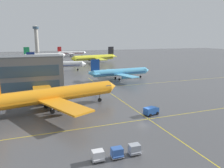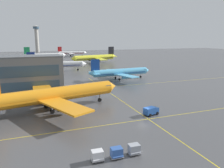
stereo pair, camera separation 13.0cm
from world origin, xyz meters
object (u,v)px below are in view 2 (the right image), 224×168
at_px(baggage_cart_row_leftmost, 97,156).
at_px(airliner_far_left_stand, 95,58).
at_px(baggage_cart_row_middle, 134,149).
at_px(airliner_second_row, 120,72).
at_px(airliner_distant_taxiway, 72,53).
at_px(airliner_far_right_stand, 45,56).
at_px(airliner_front_gate, 54,95).
at_px(service_truck_red_van, 151,111).
at_px(control_tower, 37,36).
at_px(airliner_third_row, 56,64).
at_px(baggage_cart_row_second, 117,153).

bearing_deg(baggage_cart_row_leftmost, airliner_far_left_stand, 74.24).
xyz_separation_m(baggage_cart_row_leftmost, baggage_cart_row_middle, (6.55, -0.18, 0.00)).
distance_m(airliner_second_row, airliner_distant_taxiway, 146.49).
bearing_deg(baggage_cart_row_middle, airliner_far_right_stand, 91.33).
xyz_separation_m(airliner_front_gate, baggage_cart_row_middle, (10.41, -29.37, -3.33)).
xyz_separation_m(service_truck_red_van, control_tower, (-19.09, 283.73, 20.30)).
bearing_deg(service_truck_red_van, airliner_third_row, 99.57).
xyz_separation_m(airliner_second_row, airliner_far_left_stand, (7.99, 72.06, 0.79)).
bearing_deg(baggage_cart_row_middle, airliner_third_row, 91.04).
xyz_separation_m(airliner_far_right_stand, service_truck_red_van, (17.02, -158.58, -2.88)).
distance_m(airliner_second_row, airliner_far_left_stand, 72.51).
height_order(airliner_second_row, service_truck_red_van, airliner_second_row).
xyz_separation_m(airliner_distant_taxiway, control_tower, (-32.82, 88.08, 17.99)).
bearing_deg(airliner_far_left_stand, airliner_third_row, -135.75).
relative_size(airliner_front_gate, airliner_far_left_stand, 1.01).
xyz_separation_m(airliner_second_row, airliner_third_row, (-26.13, 38.82, 0.44)).
bearing_deg(airliner_second_row, airliner_third_row, 123.95).
distance_m(airliner_second_row, control_tower, 237.19).
bearing_deg(airliner_front_gate, baggage_cart_row_middle, -70.49).
bearing_deg(airliner_far_left_stand, airliner_front_gate, -111.50).
xyz_separation_m(airliner_distant_taxiway, baggage_cart_row_leftmost, (-33.22, -211.88, -2.49)).
bearing_deg(airliner_distant_taxiway, baggage_cart_row_leftmost, -98.91).
distance_m(airliner_far_left_stand, airliner_far_right_stand, 52.08).
distance_m(airliner_second_row, baggage_cart_row_second, 71.23).
xyz_separation_m(airliner_second_row, control_tower, (-30.39, 234.55, 17.98)).
relative_size(service_truck_red_van, baggage_cart_row_middle, 1.60).
distance_m(airliner_front_gate, baggage_cart_row_middle, 31.34).
bearing_deg(airliner_far_right_stand, baggage_cart_row_second, -89.74).
height_order(airliner_front_gate, airliner_third_row, airliner_front_gate).
bearing_deg(baggage_cart_row_leftmost, airliner_far_right_stand, 89.19).
bearing_deg(airliner_second_row, baggage_cart_row_middle, -110.29).
xyz_separation_m(airliner_far_left_stand, airliner_far_right_stand, (-36.31, 37.34, -0.22)).
bearing_deg(service_truck_red_van, airliner_distant_taxiway, 85.99).
bearing_deg(control_tower, baggage_cart_row_second, -89.45).
xyz_separation_m(airliner_far_right_stand, baggage_cart_row_leftmost, (-2.47, -174.81, -3.06)).
xyz_separation_m(airliner_third_row, airliner_far_left_stand, (34.12, 33.24, 0.35)).
relative_size(airliner_third_row, airliner_distant_taxiway, 1.12).
height_order(baggage_cart_row_leftmost, control_tower, control_tower).
relative_size(airliner_second_row, baggage_cart_row_second, 11.87).
bearing_deg(airliner_second_row, baggage_cart_row_second, -112.74).
xyz_separation_m(airliner_third_row, service_truck_red_van, (14.84, -88.00, -2.76)).
height_order(airliner_front_gate, control_tower, control_tower).
bearing_deg(baggage_cart_row_second, airliner_front_gate, 103.62).
relative_size(airliner_second_row, airliner_third_row, 0.89).
height_order(airliner_far_right_stand, baggage_cart_row_leftmost, airliner_far_right_stand).
bearing_deg(airliner_third_row, baggage_cart_row_middle, -88.96).
height_order(airliner_third_row, baggage_cart_row_leftmost, airliner_third_row).
height_order(airliner_far_left_stand, baggage_cart_row_leftmost, airliner_far_left_stand).
bearing_deg(baggage_cart_row_leftmost, baggage_cart_row_second, -4.28).
bearing_deg(airliner_third_row, service_truck_red_van, -80.43).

